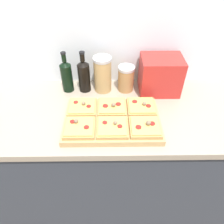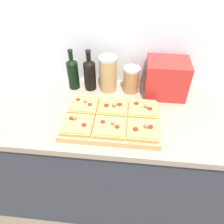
% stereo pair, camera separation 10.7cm
% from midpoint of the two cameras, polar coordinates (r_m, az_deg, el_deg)
% --- Properties ---
extents(wall_back, '(6.00, 0.06, 2.50)m').
position_cam_midpoint_polar(wall_back, '(1.43, 7.11, 19.88)').
color(wall_back, silver).
rests_on(wall_back, ground_plane).
extents(kitchen_counter, '(2.63, 0.67, 0.91)m').
position_cam_midpoint_polar(kitchen_counter, '(1.64, 4.63, -11.96)').
color(kitchen_counter, '#333842').
rests_on(kitchen_counter, ground_plane).
extents(cutting_board, '(0.53, 0.35, 0.03)m').
position_cam_midpoint_polar(cutting_board, '(1.21, 2.39, -2.36)').
color(cutting_board, tan).
rests_on(cutting_board, kitchen_counter).
extents(pizza_slice_back_left, '(0.16, 0.15, 0.05)m').
position_cam_midpoint_polar(pizza_slice_back_left, '(1.27, -4.96, 1.79)').
color(pizza_slice_back_left, tan).
rests_on(pizza_slice_back_left, cutting_board).
extents(pizza_slice_back_center, '(0.16, 0.15, 0.05)m').
position_cam_midpoint_polar(pizza_slice_back_center, '(1.25, 2.72, 1.27)').
color(pizza_slice_back_center, tan).
rests_on(pizza_slice_back_center, cutting_board).
extents(pizza_slice_back_right, '(0.16, 0.15, 0.05)m').
position_cam_midpoint_polar(pizza_slice_back_right, '(1.26, 10.46, 0.73)').
color(pizza_slice_back_right, tan).
rests_on(pizza_slice_back_right, cutting_board).
extents(pizza_slice_front_left, '(0.16, 0.15, 0.05)m').
position_cam_midpoint_polar(pizza_slice_front_left, '(1.15, -6.37, -3.40)').
color(pizza_slice_front_left, tan).
rests_on(pizza_slice_front_left, cutting_board).
extents(pizza_slice_front_center, '(0.16, 0.15, 0.05)m').
position_cam_midpoint_polar(pizza_slice_front_center, '(1.13, 2.13, -4.08)').
color(pizza_slice_front_center, tan).
rests_on(pizza_slice_front_center, cutting_board).
extents(pizza_slice_front_right, '(0.16, 0.15, 0.05)m').
position_cam_midpoint_polar(pizza_slice_front_right, '(1.14, 10.73, -4.65)').
color(pizza_slice_front_right, tan).
rests_on(pizza_slice_front_right, cutting_board).
extents(olive_oil_bottle, '(0.07, 0.07, 0.27)m').
position_cam_midpoint_polar(olive_oil_bottle, '(1.45, -8.06, 10.03)').
color(olive_oil_bottle, black).
rests_on(olive_oil_bottle, kitchen_counter).
extents(wine_bottle, '(0.08, 0.08, 0.27)m').
position_cam_midpoint_polar(wine_bottle, '(1.43, -3.66, 9.90)').
color(wine_bottle, black).
rests_on(wine_bottle, kitchen_counter).
extents(grain_jar_tall, '(0.12, 0.12, 0.23)m').
position_cam_midpoint_polar(grain_jar_tall, '(1.41, 1.19, 9.86)').
color(grain_jar_tall, tan).
rests_on(grain_jar_tall, kitchen_counter).
extents(grain_jar_short, '(0.11, 0.11, 0.17)m').
position_cam_midpoint_polar(grain_jar_short, '(1.42, 7.26, 8.34)').
color(grain_jar_short, '#AD7F4C').
rests_on(grain_jar_short, kitchen_counter).
extents(toaster_oven, '(0.28, 0.19, 0.23)m').
position_cam_midpoint_polar(toaster_oven, '(1.42, 16.14, 8.39)').
color(toaster_oven, red).
rests_on(toaster_oven, kitchen_counter).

